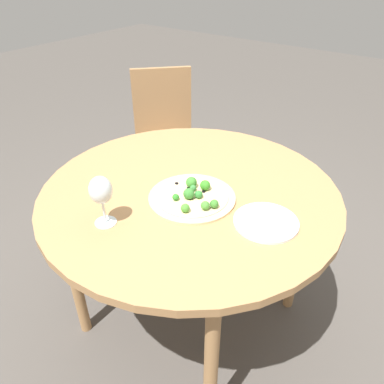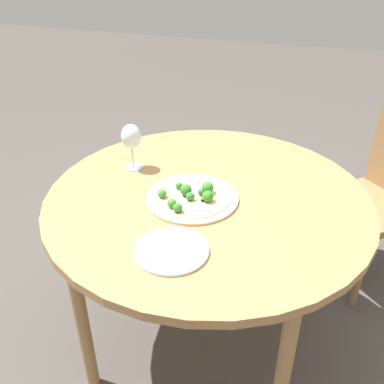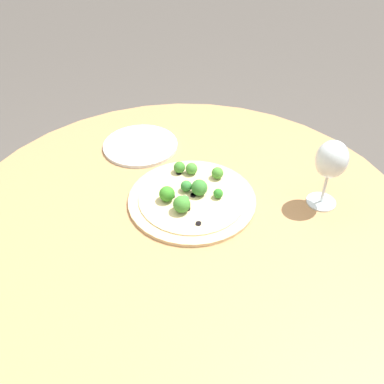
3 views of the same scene
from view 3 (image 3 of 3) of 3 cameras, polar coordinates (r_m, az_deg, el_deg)
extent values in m
plane|color=#4C4742|center=(1.71, -0.80, -22.67)|extent=(12.00, 12.00, 0.00)
cylinder|color=#A87A4C|center=(1.09, -1.16, -3.94)|extent=(1.19, 1.19, 0.03)
cylinder|color=#A87A4C|center=(1.58, -19.27, -9.54)|extent=(0.05, 0.05, 0.75)
cylinder|color=#A87A4C|center=(1.73, 5.03, -1.91)|extent=(0.05, 0.05, 0.75)
cylinder|color=#A87A4C|center=(1.38, 21.31, -20.51)|extent=(0.05, 0.05, 0.75)
cylinder|color=#DBBC89|center=(1.13, 0.00, -0.98)|extent=(0.34, 0.34, 0.01)
cylinder|color=beige|center=(1.12, 0.00, -0.71)|extent=(0.28, 0.28, 0.00)
sphere|color=#44852E|center=(1.17, 3.42, 2.55)|extent=(0.03, 0.03, 0.03)
sphere|color=#317631|center=(1.13, -0.76, 0.80)|extent=(0.03, 0.03, 0.03)
sphere|color=#35772E|center=(1.11, 0.99, 0.60)|extent=(0.04, 0.04, 0.04)
sphere|color=#368323|center=(1.10, -3.36, -0.25)|extent=(0.04, 0.04, 0.04)
sphere|color=#448431|center=(1.19, -0.06, 3.15)|extent=(0.03, 0.03, 0.03)
sphere|color=#39772A|center=(1.19, -1.69, 3.31)|extent=(0.03, 0.03, 0.03)
sphere|color=#367838|center=(1.09, -1.01, -1.08)|extent=(0.02, 0.02, 0.02)
sphere|color=#3C822F|center=(1.06, -1.42, -1.65)|extent=(0.04, 0.04, 0.04)
sphere|color=#2C7826|center=(1.11, 3.51, -0.19)|extent=(0.03, 0.03, 0.03)
cylinder|color=black|center=(1.12, -2.75, -0.61)|extent=(0.01, 0.01, 0.00)
cylinder|color=black|center=(1.08, -0.58, -2.13)|extent=(0.01, 0.01, 0.00)
cylinder|color=black|center=(1.08, -0.58, -2.26)|extent=(0.01, 0.01, 0.00)
cylinder|color=black|center=(1.04, 0.87, -4.21)|extent=(0.01, 0.01, 0.00)
cylinder|color=black|center=(1.12, 0.21, -0.36)|extent=(0.01, 0.01, 0.00)
cylinder|color=black|center=(1.13, 0.73, -0.02)|extent=(0.01, 0.01, 0.00)
cylinder|color=black|center=(1.13, 0.98, -0.11)|extent=(0.01, 0.01, 0.00)
cylinder|color=black|center=(1.20, -1.79, 2.52)|extent=(0.01, 0.01, 0.00)
cylinder|color=black|center=(1.12, 0.12, -0.46)|extent=(0.01, 0.01, 0.00)
cylinder|color=silver|center=(1.17, 16.81, -1.26)|extent=(0.08, 0.08, 0.00)
cylinder|color=silver|center=(1.14, 17.23, 0.42)|extent=(0.01, 0.01, 0.08)
ellipsoid|color=silver|center=(1.09, 18.15, 4.16)|extent=(0.08, 0.08, 0.10)
cylinder|color=silver|center=(1.34, -6.89, 6.20)|extent=(0.23, 0.23, 0.01)
camera|label=1|loc=(1.98, 21.27, 40.24)|focal=35.00mm
camera|label=2|loc=(2.01, -34.49, 37.39)|focal=40.00mm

